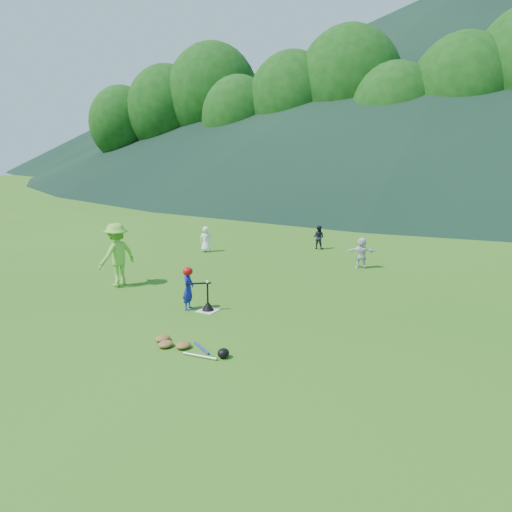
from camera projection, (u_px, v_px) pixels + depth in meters
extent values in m
plane|color=#2E5D15|center=(208.00, 311.00, 12.23)|extent=(120.00, 120.00, 0.00)
cube|color=silver|center=(208.00, 310.00, 12.22)|extent=(0.45, 0.45, 0.02)
sphere|color=white|center=(207.00, 282.00, 12.07)|extent=(0.08, 0.08, 0.08)
imported|color=#17219E|center=(188.00, 289.00, 12.24)|extent=(0.33, 0.43, 1.05)
imported|color=#77C93B|center=(117.00, 255.00, 14.32)|extent=(0.87, 1.28, 1.82)
imported|color=white|center=(206.00, 239.00, 19.07)|extent=(0.57, 0.48, 0.99)
imported|color=black|center=(319.00, 237.00, 19.63)|extent=(0.47, 0.37, 0.94)
imported|color=silver|center=(361.00, 253.00, 16.49)|extent=(1.01, 0.63, 1.04)
cone|color=black|center=(208.00, 307.00, 12.20)|extent=(0.30, 0.30, 0.18)
cylinder|color=black|center=(208.00, 293.00, 12.13)|extent=(0.04, 0.04, 0.50)
ellipsoid|color=#B00B0E|center=(188.00, 271.00, 12.15)|extent=(0.24, 0.26, 0.22)
cylinder|color=black|center=(198.00, 283.00, 12.07)|extent=(0.56, 0.34, 0.07)
ellipsoid|color=olive|center=(166.00, 344.00, 10.00)|extent=(0.28, 0.34, 0.13)
ellipsoid|color=olive|center=(183.00, 345.00, 9.94)|extent=(0.28, 0.34, 0.13)
ellipsoid|color=olive|center=(163.00, 338.00, 10.30)|extent=(0.28, 0.34, 0.13)
cylinder|color=silver|center=(200.00, 356.00, 9.50)|extent=(0.72, 0.12, 0.06)
cylinder|color=#263FA5|center=(202.00, 348.00, 9.90)|extent=(0.60, 0.41, 0.05)
ellipsoid|color=black|center=(223.00, 353.00, 9.48)|extent=(0.22, 0.24, 0.19)
cube|color=gray|center=(421.00, 194.00, 36.23)|extent=(70.00, 0.03, 1.20)
cube|color=yellow|center=(422.00, 186.00, 36.09)|extent=(70.00, 0.08, 0.08)
cylinder|color=gray|center=(77.00, 180.00, 52.35)|extent=(0.07, 0.07, 1.30)
cylinder|color=gray|center=(421.00, 194.00, 36.23)|extent=(0.07, 0.07, 1.30)
cylinder|color=#382314|center=(125.00, 170.00, 54.21)|extent=(0.56, 0.56, 3.15)
ellipsoid|color=#164711|center=(122.00, 122.00, 53.15)|extent=(6.84, 6.84, 7.87)
cylinder|color=#382314|center=(168.00, 167.00, 53.23)|extent=(0.56, 0.56, 3.74)
ellipsoid|color=#164711|center=(166.00, 110.00, 51.97)|extent=(8.13, 8.13, 9.35)
cylinder|color=#382314|center=(214.00, 165.00, 52.25)|extent=(0.56, 0.56, 4.34)
ellipsoid|color=#164711|center=(213.00, 96.00, 50.79)|extent=(9.42, 9.42, 10.84)
cylinder|color=#382314|center=(239.00, 173.00, 47.57)|extent=(0.56, 0.56, 3.18)
ellipsoid|color=#164711|center=(239.00, 118.00, 46.50)|extent=(6.92, 6.92, 7.95)
cylinder|color=#382314|center=(292.00, 170.00, 46.59)|extent=(0.56, 0.56, 3.78)
ellipsoid|color=#164711|center=(293.00, 103.00, 45.32)|extent=(8.21, 8.21, 9.44)
cylinder|color=#382314|center=(346.00, 167.00, 45.61)|extent=(0.56, 0.56, 4.38)
ellipsoid|color=#164711|center=(349.00, 88.00, 44.14)|extent=(9.50, 9.50, 10.92)
cylinder|color=#382314|center=(391.00, 176.00, 40.94)|extent=(0.56, 0.56, 3.22)
ellipsoid|color=#164711|center=(394.00, 112.00, 39.85)|extent=(6.99, 6.99, 8.04)
cylinder|color=#382314|center=(456.00, 173.00, 39.95)|extent=(0.56, 0.56, 3.81)
ellipsoid|color=#164711|center=(462.00, 95.00, 38.67)|extent=(8.28, 8.28, 9.53)
cone|color=black|center=(491.00, 71.00, 80.35)|extent=(140.00, 140.00, 32.00)
cone|color=black|center=(230.00, 116.00, 96.33)|extent=(80.00, 80.00, 20.00)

